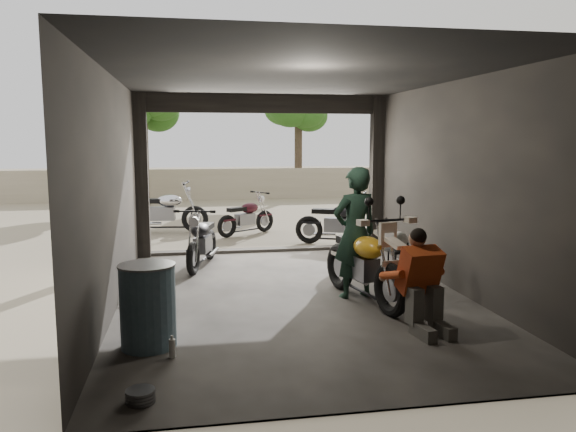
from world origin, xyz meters
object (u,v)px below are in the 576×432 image
object	(u,v)px
main_bike	(364,258)
sign_post	(387,168)
outside_bike_a	(165,208)
outside_bike_c	(340,219)
stool	(402,254)
helmet	(399,240)
mechanic	(425,284)
outside_bike_b	(246,214)
rider	(355,233)
oil_drum	(148,307)
left_bike	(202,237)

from	to	relation	value
main_bike	sign_post	xyz separation A→B (m)	(2.11, 4.88, 1.01)
outside_bike_a	outside_bike_c	size ratio (longest dim) A/B	1.08
stool	helmet	bearing A→B (deg)	155.30
mechanic	stool	distance (m)	2.45
outside_bike_b	rider	world-z (taller)	rider
main_bike	outside_bike_b	size ratio (longest dim) A/B	1.28
main_bike	oil_drum	xyz separation A→B (m)	(-2.90, -1.31, -0.18)
main_bike	rider	distance (m)	0.40
main_bike	oil_drum	bearing A→B (deg)	-167.37
left_bike	sign_post	world-z (taller)	sign_post
left_bike	outside_bike_a	distance (m)	4.10
rider	sign_post	xyz separation A→B (m)	(2.17, 4.64, 0.70)
outside_bike_a	helmet	distance (m)	6.92
oil_drum	main_bike	bearing A→B (deg)	24.26
left_bike	rider	bearing A→B (deg)	-33.24
sign_post	outside_bike_a	bearing A→B (deg)	169.09
mechanic	stool	world-z (taller)	mechanic
outside_bike_a	stool	bearing A→B (deg)	-137.60
outside_bike_a	rider	bearing A→B (deg)	-147.91
oil_drum	outside_bike_a	bearing A→B (deg)	90.94
rider	stool	world-z (taller)	rider
outside_bike_a	helmet	size ratio (longest dim) A/B	5.82
outside_bike_b	helmet	distance (m)	5.39
outside_bike_c	mechanic	bearing A→B (deg)	-160.21
main_bike	sign_post	size ratio (longest dim) A/B	0.80
rider	sign_post	size ratio (longest dim) A/B	0.79
sign_post	helmet	bearing A→B (deg)	-98.66
outside_bike_b	oil_drum	bearing A→B (deg)	131.11
mechanic	sign_post	xyz separation A→B (m)	(1.78, 6.26, 1.06)
rider	outside_bike_a	bearing A→B (deg)	-79.36
rider	mechanic	world-z (taller)	rider
helmet	outside_bike_a	bearing A→B (deg)	108.39
outside_bike_b	left_bike	bearing A→B (deg)	126.30
outside_bike_a	mechanic	distance (m)	8.73
helmet	sign_post	distance (m)	4.16
outside_bike_c	outside_bike_b	bearing A→B (deg)	72.73
rider	helmet	distance (m)	1.28
oil_drum	sign_post	bearing A→B (deg)	50.98
main_bike	mechanic	bearing A→B (deg)	-88.34
outside_bike_c	oil_drum	size ratio (longest dim) A/B	1.83
helmet	outside_bike_c	bearing A→B (deg)	75.04
outside_bike_b	outside_bike_c	xyz separation A→B (m)	(1.89, -1.71, 0.07)
mechanic	stool	xyz separation A→B (m)	(0.64, 2.37, -0.14)
mechanic	oil_drum	size ratio (longest dim) A/B	1.28
mechanic	sign_post	bearing A→B (deg)	66.71
rider	helmet	size ratio (longest dim) A/B	5.98
main_bike	sign_post	bearing A→B (deg)	55.00
outside_bike_c	mechanic	world-z (taller)	mechanic
main_bike	mechanic	world-z (taller)	main_bike
main_bike	outside_bike_a	distance (m)	7.34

